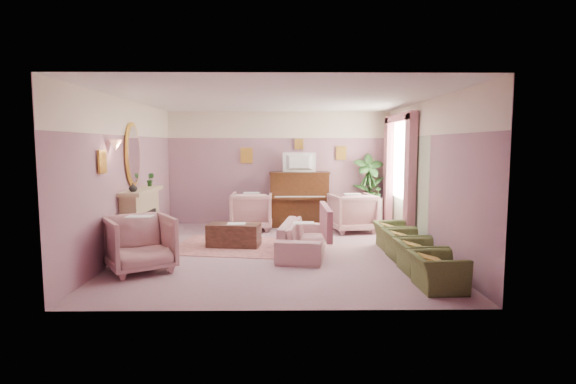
{
  "coord_description": "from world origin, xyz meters",
  "views": [
    {
      "loc": [
        0.09,
        -8.21,
        1.98
      ],
      "look_at": [
        0.2,
        0.4,
        1.07
      ],
      "focal_mm": 28.0,
      "sensor_mm": 36.0,
      "label": 1
    }
  ],
  "objects_px": {
    "piano": "(299,199)",
    "floral_armchair_right": "(352,210)",
    "coffee_table": "(234,235)",
    "sofa": "(304,232)",
    "olive_chair_a": "(437,266)",
    "olive_chair_c": "(405,240)",
    "olive_chair_b": "(419,252)",
    "side_table": "(372,212)",
    "floral_armchair_left": "(252,209)",
    "floral_armchair_front": "(140,240)",
    "olive_chair_d": "(393,231)",
    "television": "(299,161)"
  },
  "relations": [
    {
      "from": "floral_armchair_left",
      "to": "side_table",
      "type": "height_order",
      "value": "floral_armchair_left"
    },
    {
      "from": "floral_armchair_right",
      "to": "coffee_table",
      "type": "bearing_deg",
      "value": -149.49
    },
    {
      "from": "television",
      "to": "side_table",
      "type": "xyz_separation_m",
      "value": [
        1.77,
        -0.06,
        -1.25
      ]
    },
    {
      "from": "coffee_table",
      "to": "side_table",
      "type": "distance_m",
      "value": 3.8
    },
    {
      "from": "olive_chair_a",
      "to": "olive_chair_b",
      "type": "height_order",
      "value": "same"
    },
    {
      "from": "television",
      "to": "floral_armchair_right",
      "type": "bearing_deg",
      "value": -30.98
    },
    {
      "from": "olive_chair_a",
      "to": "side_table",
      "type": "relative_size",
      "value": 1.09
    },
    {
      "from": "floral_armchair_front",
      "to": "side_table",
      "type": "bearing_deg",
      "value": 41.07
    },
    {
      "from": "coffee_table",
      "to": "olive_chair_a",
      "type": "distance_m",
      "value": 4.06
    },
    {
      "from": "piano",
      "to": "coffee_table",
      "type": "height_order",
      "value": "piano"
    },
    {
      "from": "piano",
      "to": "olive_chair_d",
      "type": "bearing_deg",
      "value": -55.01
    },
    {
      "from": "olive_chair_b",
      "to": "olive_chair_d",
      "type": "bearing_deg",
      "value": 90.0
    },
    {
      "from": "coffee_table",
      "to": "olive_chair_c",
      "type": "height_order",
      "value": "olive_chair_c"
    },
    {
      "from": "floral_armchair_front",
      "to": "side_table",
      "type": "relative_size",
      "value": 1.39
    },
    {
      "from": "floral_armchair_left",
      "to": "floral_armchair_right",
      "type": "height_order",
      "value": "same"
    },
    {
      "from": "piano",
      "to": "floral_armchair_right",
      "type": "bearing_deg",
      "value": -32.73
    },
    {
      "from": "floral_armchair_right",
      "to": "olive_chair_b",
      "type": "height_order",
      "value": "floral_armchair_right"
    },
    {
      "from": "floral_armchair_right",
      "to": "piano",
      "type": "bearing_deg",
      "value": 147.27
    },
    {
      "from": "sofa",
      "to": "olive_chair_a",
      "type": "distance_m",
      "value": 2.72
    },
    {
      "from": "sofa",
      "to": "floral_armchair_right",
      "type": "xyz_separation_m",
      "value": [
        1.21,
        2.06,
        0.09
      ]
    },
    {
      "from": "floral_armchair_front",
      "to": "olive_chair_d",
      "type": "xyz_separation_m",
      "value": [
        4.36,
        1.5,
        -0.16
      ]
    },
    {
      "from": "olive_chair_c",
      "to": "olive_chair_d",
      "type": "xyz_separation_m",
      "value": [
        0.0,
        0.82,
        0.0
      ]
    },
    {
      "from": "olive_chair_c",
      "to": "floral_armchair_left",
      "type": "bearing_deg",
      "value": 135.53
    },
    {
      "from": "television",
      "to": "olive_chair_c",
      "type": "xyz_separation_m",
      "value": [
        1.71,
        -3.22,
        -1.27
      ]
    },
    {
      "from": "olive_chair_c",
      "to": "side_table",
      "type": "height_order",
      "value": "side_table"
    },
    {
      "from": "floral_armchair_right",
      "to": "television",
      "type": "bearing_deg",
      "value": 149.02
    },
    {
      "from": "coffee_table",
      "to": "olive_chair_d",
      "type": "relative_size",
      "value": 1.31
    },
    {
      "from": "coffee_table",
      "to": "olive_chair_d",
      "type": "distance_m",
      "value": 3.08
    },
    {
      "from": "olive_chair_d",
      "to": "side_table",
      "type": "distance_m",
      "value": 2.34
    },
    {
      "from": "television",
      "to": "floral_armchair_right",
      "type": "height_order",
      "value": "television"
    },
    {
      "from": "sofa",
      "to": "olive_chair_c",
      "type": "height_order",
      "value": "sofa"
    },
    {
      "from": "floral_armchair_right",
      "to": "olive_chair_c",
      "type": "height_order",
      "value": "floral_armchair_right"
    },
    {
      "from": "floral_armchair_left",
      "to": "floral_armchair_right",
      "type": "xyz_separation_m",
      "value": [
        2.31,
        -0.28,
        0.0
      ]
    },
    {
      "from": "television",
      "to": "coffee_table",
      "type": "distance_m",
      "value": 2.94
    },
    {
      "from": "sofa",
      "to": "olive_chair_d",
      "type": "bearing_deg",
      "value": 12.07
    },
    {
      "from": "olive_chair_a",
      "to": "olive_chair_d",
      "type": "xyz_separation_m",
      "value": [
        0.0,
        2.46,
        0.0
      ]
    },
    {
      "from": "coffee_table",
      "to": "floral_armchair_right",
      "type": "bearing_deg",
      "value": 30.51
    },
    {
      "from": "floral_armchair_left",
      "to": "olive_chair_b",
      "type": "height_order",
      "value": "floral_armchair_left"
    },
    {
      "from": "sofa",
      "to": "floral_armchair_front",
      "type": "relative_size",
      "value": 2.02
    },
    {
      "from": "floral_armchair_front",
      "to": "floral_armchair_right",
      "type": "bearing_deg",
      "value": 39.79
    },
    {
      "from": "television",
      "to": "olive_chair_b",
      "type": "xyz_separation_m",
      "value": [
        1.71,
        -4.04,
        -1.27
      ]
    },
    {
      "from": "piano",
      "to": "olive_chair_d",
      "type": "xyz_separation_m",
      "value": [
        1.71,
        -2.45,
        -0.32
      ]
    },
    {
      "from": "olive_chair_b",
      "to": "side_table",
      "type": "relative_size",
      "value": 1.09
    },
    {
      "from": "floral_armchair_left",
      "to": "olive_chair_b",
      "type": "bearing_deg",
      "value": -51.78
    },
    {
      "from": "piano",
      "to": "floral_armchair_front",
      "type": "xyz_separation_m",
      "value": [
        -2.65,
        -3.95,
        -0.16
      ]
    },
    {
      "from": "olive_chair_b",
      "to": "side_table",
      "type": "xyz_separation_m",
      "value": [
        0.05,
        3.98,
        0.02
      ]
    },
    {
      "from": "television",
      "to": "piano",
      "type": "bearing_deg",
      "value": 90.0
    },
    {
      "from": "olive_chair_c",
      "to": "olive_chair_d",
      "type": "bearing_deg",
      "value": 90.0
    },
    {
      "from": "floral_armchair_left",
      "to": "floral_armchair_front",
      "type": "height_order",
      "value": "same"
    },
    {
      "from": "floral_armchair_front",
      "to": "olive_chair_a",
      "type": "height_order",
      "value": "floral_armchair_front"
    }
  ]
}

